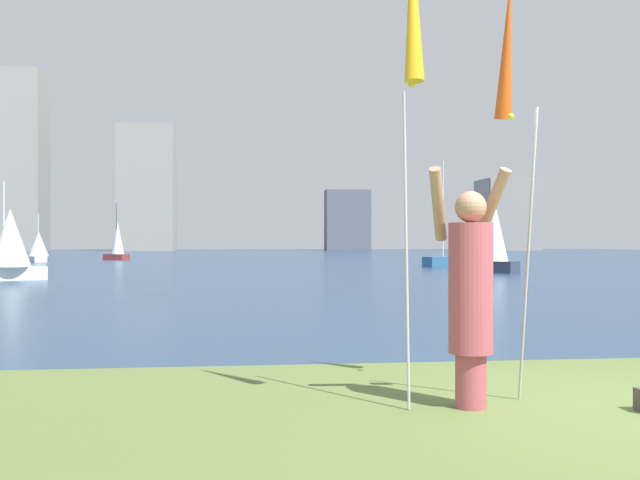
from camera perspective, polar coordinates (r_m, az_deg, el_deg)
ground at (r=56.91m, az=-3.42°, el=-1.53°), size 120.00×138.00×0.12m
person at (r=6.34m, az=11.44°, el=-3.70°), size 0.74×0.55×2.02m
kite_flag_left at (r=6.32m, az=7.12°, el=17.14°), size 0.16×0.46×4.03m
kite_flag_right at (r=7.21m, az=14.18°, el=13.53°), size 0.16×0.87×3.82m
sailboat_0 at (r=40.89m, az=9.39°, el=-1.50°), size 2.61×2.19×5.80m
sailboat_1 at (r=56.65m, az=-15.26°, el=-0.20°), size 2.00×1.74×4.19m
sailboat_2 at (r=28.49m, az=-22.73°, el=-0.36°), size 2.94×1.91×3.50m
sailboat_3 at (r=33.53m, az=13.10°, el=0.27°), size 2.21×2.47×4.15m
sailboat_4 at (r=52.48m, az=-20.76°, el=-0.52°), size 1.74×2.69×3.19m
skyline_tower_0 at (r=112.52m, az=-21.69°, el=5.60°), size 5.36×7.22×24.99m
skyline_tower_1 at (r=109.18m, az=-13.09°, el=3.84°), size 7.80×7.31×17.69m
skyline_tower_2 at (r=111.50m, az=2.11°, el=1.53°), size 6.63×3.42×9.00m
skyline_tower_3 at (r=112.35m, az=14.15°, el=1.87°), size 7.82×6.94×10.37m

